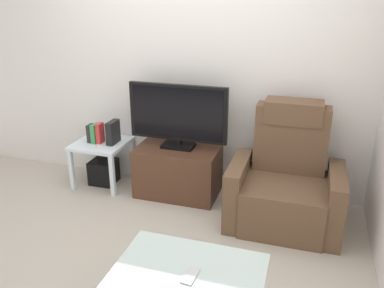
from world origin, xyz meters
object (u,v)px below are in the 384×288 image
Objects in this scene: game_console at (113,132)px; cell_phone at (190,276)px; subwoofer_box at (104,171)px; book_leftmost at (91,133)px; recliner_armchair at (286,184)px; coffee_table at (189,274)px; book_middle at (96,133)px; television at (178,115)px; book_rightmost at (100,133)px; side_table at (102,149)px; tv_stand at (178,171)px.

game_console is 1.60× the size of cell_phone.
book_leftmost is (-0.10, -0.02, 0.44)m from subwoofer_box.
coffee_table is (-0.46, -1.42, 0.01)m from recliner_armchair.
book_middle is (-0.04, -0.02, 0.45)m from subwoofer_box.
television is at bearing 1.28° from subwoofer_box.
television reaches higher than book_rightmost.
book_rightmost is 0.24× the size of coffee_table.
side_table is at bearing 132.75° from coffee_table.
book_middle reaches higher than coffee_table.
book_rightmost is at bearing 137.72° from cell_phone.
cell_phone is at bearing -64.34° from coffee_table.
recliner_armchair reaches higher than book_rightmost.
subwoofer_box is at bearing 137.54° from cell_phone.
book_middle is at bearing -178.71° from tv_stand.
tv_stand is 1.74m from coffee_table.
coffee_table is at bearing 120.88° from cell_phone.
side_table is at bearing -178.72° from television.
game_console is at bearing 179.24° from tv_stand.
recliner_armchair is at bearing -5.31° from book_rightmost.
book_rightmost is (0.01, -0.02, 0.46)m from subwoofer_box.
tv_stand is at bearing -90.00° from television.
game_console is (-1.81, 0.21, 0.23)m from recliner_armchair.
tv_stand is at bearing -0.76° from game_console.
book_leftmost is 0.21× the size of coffee_table.
recliner_armchair is at bearing -5.87° from subwoofer_box.
game_console reaches higher than book_leftmost.
book_rightmost is (-0.86, -0.02, 0.33)m from tv_stand.
recliner_armchair is at bearing -5.87° from side_table.
book_leftmost is (-0.96, -0.02, 0.32)m from tv_stand.
book_middle is (-2.00, 0.18, 0.21)m from recliner_armchair.
book_leftmost reaches higher than subwoofer_box.
cell_phone is (0.66, -1.69, -0.43)m from television.
game_console reaches higher than cell_phone.
game_console is at bearing 6.98° from book_leftmost.
tv_stand is 0.87m from subwoofer_box.
side_table is 2.66× the size of book_middle.
subwoofer_box is at bearing 132.75° from coffee_table.
book_middle is 0.84× the size of game_console.
book_leftmost is at bearing -177.66° from television.
game_console reaches higher than book_rightmost.
television reaches higher than recliner_armchair.
tv_stand is at bearing 1.37° from book_rightmost.
television is 0.92× the size of recliner_armchair.
game_console is (0.24, 0.03, 0.02)m from book_leftmost.
tv_stand is 3.84× the size of book_rightmost.
tv_stand reaches higher than side_table.
side_table is 0.19m from book_middle.
recliner_armchair is at bearing -5.03° from book_leftmost.
recliner_armchair is at bearing 78.75° from cell_phone.
recliner_armchair is (1.09, -0.22, -0.48)m from television.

